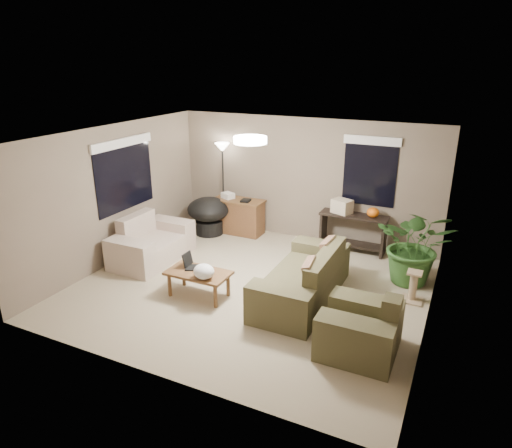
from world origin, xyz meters
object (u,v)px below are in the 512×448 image
at_px(loveseat, 151,245).
at_px(houseplant, 415,254).
at_px(floor_lamp, 222,158).
at_px(desk, 239,216).
at_px(console_table, 353,230).
at_px(cat_scratching_post, 413,288).
at_px(papasan_chair, 209,213).
at_px(armchair, 361,330).
at_px(main_sofa, 305,281).
at_px(coffee_table, 198,275).

height_order(loveseat, houseplant, houseplant).
relative_size(loveseat, floor_lamp, 0.84).
bearing_deg(loveseat, desk, 66.71).
bearing_deg(console_table, houseplant, -35.50).
bearing_deg(desk, cat_scratching_post, -21.10).
height_order(papasan_chair, cat_scratching_post, papasan_chair).
distance_m(console_table, cat_scratching_post, 2.07).
distance_m(papasan_chair, cat_scratching_post, 4.54).
distance_m(loveseat, floor_lamp, 2.45).
relative_size(loveseat, papasan_chair, 1.63).
height_order(armchair, console_table, armchair).
distance_m(main_sofa, loveseat, 3.11).
relative_size(main_sofa, houseplant, 1.62).
height_order(loveseat, armchair, same).
bearing_deg(desk, floor_lamp, 168.02).
height_order(armchair, houseplant, houseplant).
bearing_deg(desk, coffee_table, -75.27).
bearing_deg(main_sofa, cat_scratching_post, 22.65).
distance_m(console_table, houseplant, 1.55).
height_order(main_sofa, cat_scratching_post, main_sofa).
bearing_deg(loveseat, floor_lamp, 78.17).
height_order(coffee_table, houseplant, houseplant).
relative_size(loveseat, console_table, 1.23).
bearing_deg(cat_scratching_post, main_sofa, -157.35).
xyz_separation_m(loveseat, armchair, (4.23, -1.16, 0.00)).
bearing_deg(loveseat, coffee_table, -27.57).
relative_size(desk, papasan_chair, 1.12).
height_order(console_table, papasan_chair, papasan_chair).
bearing_deg(main_sofa, floor_lamp, 140.53).
relative_size(main_sofa, console_table, 1.69).
xyz_separation_m(armchair, houseplant, (0.34, 2.29, 0.23)).
relative_size(desk, console_table, 0.85).
distance_m(coffee_table, cat_scratching_post, 3.36).
xyz_separation_m(loveseat, floor_lamp, (0.43, 2.04, 1.30)).
xyz_separation_m(armchair, console_table, (-0.91, 3.19, 0.14)).
relative_size(floor_lamp, cat_scratching_post, 3.82).
height_order(armchair, coffee_table, armchair).
distance_m(main_sofa, papasan_chair, 3.36).
relative_size(coffee_table, cat_scratching_post, 2.00).
bearing_deg(coffee_table, loveseat, 152.43).
xyz_separation_m(desk, console_table, (2.47, 0.08, 0.06)).
relative_size(houseplant, cat_scratching_post, 2.71).
height_order(main_sofa, armchair, same).
bearing_deg(loveseat, armchair, -15.30).
relative_size(armchair, coffee_table, 1.00).
xyz_separation_m(loveseat, console_table, (3.31, 2.03, 0.14)).
bearing_deg(houseplant, armchair, -98.55).
distance_m(console_table, papasan_chair, 3.05).
height_order(floor_lamp, cat_scratching_post, floor_lamp).
xyz_separation_m(coffee_table, houseplant, (3.00, 1.95, 0.17)).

